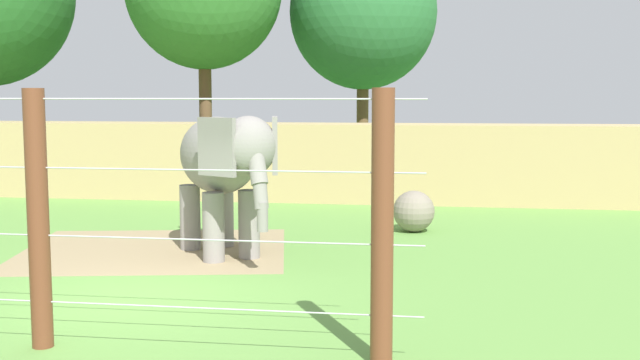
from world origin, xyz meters
The scene contains 7 objects.
ground_plane centered at (0.00, 0.00, 0.00)m, with size 120.00×120.00×0.00m, color #609342.
dirt_patch centered at (-0.96, 3.68, 0.00)m, with size 5.31×4.61×0.01m, color #937F5B.
embankment_wall centered at (0.00, 11.73, 1.15)m, with size 36.00×1.80×2.30m, color tan.
elephant centered at (0.63, 3.30, 1.85)m, with size 2.90×3.32×2.79m.
enrichment_ball centered at (4.24, 6.59, 0.48)m, with size 0.96×0.96×0.96m, color gray.
cable_fence centered at (-0.05, -2.45, 1.63)m, with size 9.25×0.27×3.25m.
tree_behind_wall centered at (2.00, 17.51, 6.15)m, with size 5.38×5.38×8.99m.
Camera 1 is at (4.73, -11.38, 3.17)m, focal length 43.80 mm.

